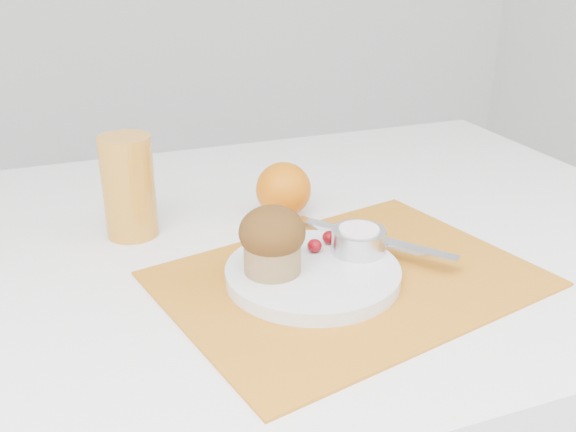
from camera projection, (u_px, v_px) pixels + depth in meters
name	position (u px, v px, depth m)	size (l,w,h in m)	color
placemat	(349.00, 279.00, 0.74)	(0.41, 0.30, 0.00)	#C2721B
plate	(313.00, 273.00, 0.73)	(0.20, 0.20, 0.02)	silver
ramekin	(359.00, 241.00, 0.76)	(0.06, 0.06, 0.03)	silver
cream	(359.00, 230.00, 0.75)	(0.05, 0.05, 0.01)	white
raspberry_near	(315.00, 246.00, 0.76)	(0.02, 0.02, 0.02)	#5A0208
raspberry_far	(330.00, 237.00, 0.78)	(0.02, 0.02, 0.02)	#4F0206
butter_knife	(373.00, 239.00, 0.79)	(0.22, 0.02, 0.01)	silver
orange	(283.00, 190.00, 0.90)	(0.08, 0.08, 0.08)	orange
juice_glass	(129.00, 187.00, 0.83)	(0.07, 0.07, 0.13)	orange
muffin	(272.00, 240.00, 0.70)	(0.08, 0.08, 0.08)	#9A794A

